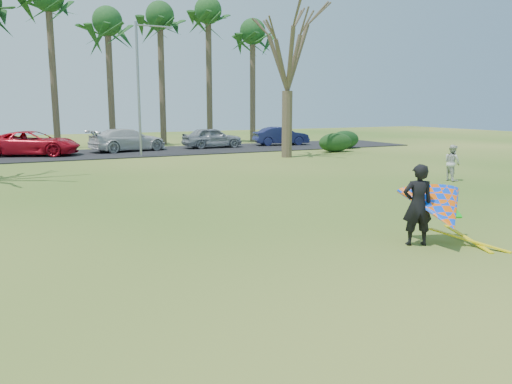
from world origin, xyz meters
name	(u,v)px	position (x,y,z in m)	size (l,w,h in m)	color
ground	(299,259)	(0.00, 0.00, 0.00)	(100.00, 100.00, 0.00)	#215913
parking_strip	(99,154)	(0.00, 25.00, 0.03)	(46.00, 7.00, 0.06)	black
palm_6	(107,23)	(2.00, 31.00, 9.17)	(4.84, 4.84, 10.84)	#4A3C2C
palm_7	(160,17)	(6.00, 31.00, 9.85)	(4.84, 4.84, 11.54)	#4C3C2D
palm_8	(208,13)	(10.00, 31.00, 10.52)	(4.84, 4.84, 12.24)	#4B3D2D
palm_9	(253,33)	(14.00, 31.00, 9.17)	(4.84, 4.84, 10.84)	brown
bare_tree_right	(288,46)	(10.00, 18.00, 6.57)	(6.27, 6.27, 9.21)	#46392A
streetlight	(141,83)	(2.16, 22.00, 4.46)	(2.28, 0.18, 8.00)	gray
hedge_near	(335,142)	(14.70, 19.56, 0.64)	(2.58, 1.17, 1.29)	#143413
hedge_far	(345,140)	(16.83, 21.41, 0.66)	(2.36, 1.11, 1.31)	black
car_2	(33,143)	(-3.87, 25.27, 0.82)	(2.52, 5.46, 1.52)	red
car_3	(128,140)	(2.05, 25.83, 0.82)	(2.13, 5.24, 1.52)	silver
car_4	(212,137)	(8.19, 25.86, 0.80)	(1.76, 4.37, 1.49)	#8E939A
car_5	(281,136)	(13.93, 25.77, 0.77)	(1.49, 4.28, 1.41)	#1A2050
pedestrian_a	(452,163)	(11.41, 6.51, 0.76)	(0.74, 0.57, 1.52)	silver
kite_flyer	(437,208)	(3.33, -0.47, 0.86)	(2.13, 2.39, 2.02)	black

